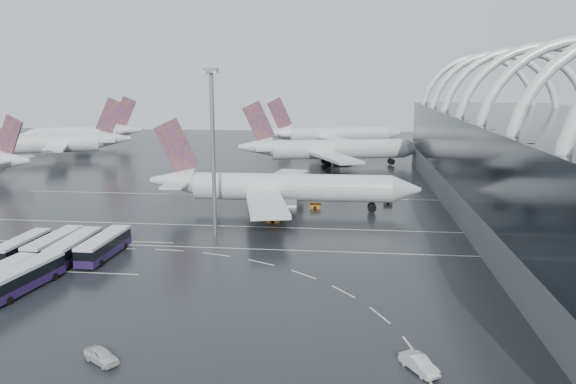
# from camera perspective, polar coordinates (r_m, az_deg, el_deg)

# --- Properties ---
(ground) EXTENTS (420.00, 420.00, 0.00)m
(ground) POSITION_cam_1_polar(r_m,az_deg,el_deg) (96.43, -5.94, -5.35)
(ground) COLOR black
(ground) RESTS_ON ground
(terminal) EXTENTS (42.00, 160.00, 34.90)m
(terminal) POSITION_cam_1_polar(r_m,az_deg,el_deg) (118.85, 26.73, 2.06)
(terminal) COLOR #56585B
(terminal) RESTS_ON ground
(lane_marking_near) EXTENTS (120.00, 0.25, 0.01)m
(lane_marking_near) POSITION_cam_1_polar(r_m,az_deg,el_deg) (94.57, -6.20, -5.69)
(lane_marking_near) COLOR silver
(lane_marking_near) RESTS_ON ground
(lane_marking_mid) EXTENTS (120.00, 0.25, 0.01)m
(lane_marking_mid) POSITION_cam_1_polar(r_m,az_deg,el_deg) (107.73, -4.61, -3.51)
(lane_marking_mid) COLOR silver
(lane_marking_mid) RESTS_ON ground
(lane_marking_far) EXTENTS (120.00, 0.25, 0.01)m
(lane_marking_far) POSITION_cam_1_polar(r_m,az_deg,el_deg) (134.58, -2.38, -0.44)
(lane_marking_far) COLOR silver
(lane_marking_far) RESTS_ON ground
(bus_bay_line_south) EXTENTS (28.00, 0.25, 0.01)m
(bus_bay_line_south) POSITION_cam_1_polar(r_m,az_deg,el_deg) (90.55, -23.31, -7.38)
(bus_bay_line_south) COLOR silver
(bus_bay_line_south) RESTS_ON ground
(bus_bay_line_north) EXTENTS (28.00, 0.25, 0.01)m
(bus_bay_line_north) POSITION_cam_1_polar(r_m,az_deg,el_deg) (104.06, -19.02, -4.66)
(bus_bay_line_north) COLOR silver
(bus_bay_line_north) RESTS_ON ground
(airliner_main) EXTENTS (57.82, 50.90, 19.64)m
(airliner_main) POSITION_cam_1_polar(r_m,az_deg,el_deg) (119.27, -0.99, 0.43)
(airliner_main) COLOR silver
(airliner_main) RESTS_ON ground
(airliner_gate_b) EXTENTS (60.10, 53.18, 20.99)m
(airliner_gate_b) POSITION_cam_1_polar(r_m,az_deg,el_deg) (180.48, 4.23, 4.30)
(airliner_gate_b) COLOR silver
(airliner_gate_b) RESTS_ON ground
(airliner_gate_c) EXTENTS (56.20, 51.16, 20.45)m
(airliner_gate_c) POSITION_cam_1_polar(r_m,az_deg,el_deg) (227.90, 4.44, 5.77)
(airliner_gate_c) COLOR silver
(airliner_gate_c) RESTS_ON ground
(jet_remote_mid) EXTENTS (47.19, 38.48, 21.30)m
(jet_remote_mid) POSITION_cam_1_polar(r_m,az_deg,el_deg) (210.89, -22.08, 4.60)
(jet_remote_mid) COLOR silver
(jet_remote_mid) RESTS_ON ground
(jet_remote_far) EXTENTS (45.29, 36.99, 20.65)m
(jet_remote_far) POSITION_cam_1_polar(r_m,az_deg,el_deg) (243.88, -20.01, 5.54)
(jet_remote_far) COLOR silver
(jet_remote_far) RESTS_ON ground
(bus_row_near_a) EXTENTS (3.23, 12.62, 3.09)m
(bus_row_near_a) POSITION_cam_1_polar(r_m,az_deg,el_deg) (98.43, -25.41, -5.05)
(bus_row_near_a) COLOR #221239
(bus_row_near_a) RESTS_ON ground
(bus_row_near_b) EXTENTS (3.64, 13.64, 3.33)m
(bus_row_near_b) POSITION_cam_1_polar(r_m,az_deg,el_deg) (96.87, -22.69, -5.00)
(bus_row_near_b) COLOR #221239
(bus_row_near_b) RESTS_ON ground
(bus_row_near_c) EXTENTS (3.42, 13.82, 3.40)m
(bus_row_near_c) POSITION_cam_1_polar(r_m,az_deg,el_deg) (94.31, -20.88, -5.27)
(bus_row_near_c) COLOR #221239
(bus_row_near_c) RESTS_ON ground
(bus_row_near_d) EXTENTS (3.56, 14.00, 3.43)m
(bus_row_near_d) POSITION_cam_1_polar(r_m,az_deg,el_deg) (93.65, -18.18, -5.19)
(bus_row_near_d) COLOR #221239
(bus_row_near_d) RESTS_ON ground
(bus_row_far_b) EXTENTS (4.99, 14.22, 3.43)m
(bus_row_far_b) POSITION_cam_1_polar(r_m,az_deg,el_deg) (83.16, -25.36, -7.85)
(bus_row_far_b) COLOR #221239
(bus_row_far_b) RESTS_ON ground
(van_curve_b) EXTENTS (4.56, 3.82, 1.47)m
(van_curve_b) POSITION_cam_1_polar(r_m,az_deg,el_deg) (61.14, -18.43, -15.48)
(van_curve_b) COLOR silver
(van_curve_b) RESTS_ON ground
(van_curve_c) EXTENTS (3.81, 4.77, 1.52)m
(van_curve_c) POSITION_cam_1_polar(r_m,az_deg,el_deg) (58.14, 13.17, -16.62)
(van_curve_c) COLOR silver
(van_curve_c) RESTS_ON ground
(floodlight_mast) EXTENTS (2.26, 2.26, 29.51)m
(floodlight_mast) POSITION_cam_1_polar(r_m,az_deg,el_deg) (99.00, -7.66, 6.02)
(floodlight_mast) COLOR gray
(floodlight_mast) RESTS_ON ground
(gse_cart_belly_b) EXTENTS (1.93, 1.14, 1.05)m
(gse_cart_belly_b) POSITION_cam_1_polar(r_m,az_deg,el_deg) (128.06, 10.12, -0.99)
(gse_cart_belly_b) COLOR slate
(gse_cart_belly_b) RESTS_ON ground
(gse_cart_belly_c) EXTENTS (2.39, 1.41, 1.30)m
(gse_cart_belly_c) POSITION_cam_1_polar(r_m,az_deg,el_deg) (110.13, -1.51, -2.79)
(gse_cart_belly_c) COLOR #C27619
(gse_cart_belly_c) RESTS_ON ground
(gse_cart_belly_e) EXTENTS (2.28, 1.35, 1.24)m
(gse_cart_belly_e) POSITION_cam_1_polar(r_m,az_deg,el_deg) (122.20, 2.79, -1.37)
(gse_cart_belly_e) COLOR #C27619
(gse_cart_belly_e) RESTS_ON ground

